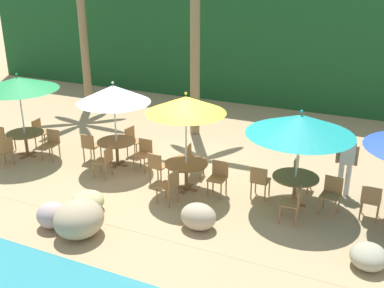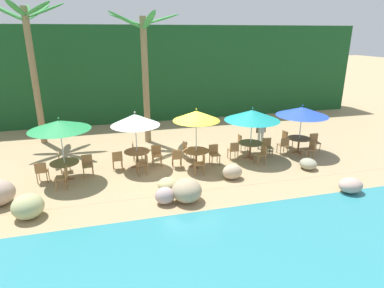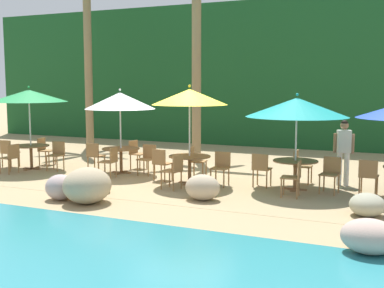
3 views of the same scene
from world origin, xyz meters
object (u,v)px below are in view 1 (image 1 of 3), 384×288
at_px(dining_table_teal, 295,181).
at_px(chair_teal_seaward, 332,192).
at_px(chair_white_right, 105,160).
at_px(waiter_in_white, 347,159).
at_px(chair_green_inland, 40,131).
at_px(dining_table_yellow, 186,168).
at_px(chair_yellow_seaward, 219,176).
at_px(chair_white_seaward, 144,152).
at_px(chair_green_seaward, 52,142).
at_px(chair_white_left, 90,145).
at_px(chair_green_right, 5,150).
at_px(chair_teal_left, 260,180).
at_px(chair_yellow_right, 170,185).
at_px(dining_table_green, 25,137).
at_px(chair_white_inland, 133,139).
at_px(umbrella_yellow, 186,105).
at_px(chair_yellow_left, 157,165).
at_px(umbrella_white, 113,94).
at_px(chair_blue_left, 371,200).
at_px(dining_table_white, 117,145).
at_px(chair_teal_inland, 300,171).
at_px(chair_green_left, 3,137).
at_px(chair_teal_right, 294,202).
at_px(chair_yellow_inland, 192,158).
at_px(umbrella_teal, 301,125).
at_px(umbrella_green, 18,83).
at_px(palm_tree_second, 195,4).

bearing_deg(dining_table_teal, chair_teal_seaward, -1.30).
bearing_deg(chair_white_right, waiter_in_white, 15.28).
height_order(chair_green_inland, dining_table_yellow, chair_green_inland).
relative_size(dining_table_yellow, chair_yellow_seaward, 1.26).
bearing_deg(chair_white_seaward, chair_green_seaward, -171.06).
bearing_deg(chair_white_left, chair_green_right, -147.36).
height_order(chair_green_right, chair_teal_left, same).
distance_m(chair_green_inland, chair_teal_seaward, 9.13).
bearing_deg(chair_green_seaward, chair_yellow_right, -13.10).
bearing_deg(dining_table_green, chair_white_inland, 26.13).
relative_size(umbrella_yellow, waiter_in_white, 1.53).
height_order(chair_white_inland, chair_teal_left, same).
bearing_deg(chair_yellow_left, chair_green_inland, 169.92).
xyz_separation_m(umbrella_white, chair_yellow_right, (2.45, -1.43, -1.61)).
distance_m(umbrella_white, chair_blue_left, 7.09).
bearing_deg(chair_yellow_left, dining_table_white, 160.81).
xyz_separation_m(chair_white_left, chair_teal_inland, (5.96, 0.77, 0.00)).
height_order(chair_green_left, chair_yellow_right, same).
height_order(chair_teal_inland, chair_teal_left, same).
bearing_deg(chair_teal_seaward, dining_table_white, 177.80).
distance_m(chair_green_right, chair_teal_right, 8.22).
distance_m(chair_white_seaward, chair_yellow_left, 1.00).
bearing_deg(chair_green_left, umbrella_white, 9.68).
bearing_deg(chair_yellow_seaward, chair_green_right, -171.44).
distance_m(chair_yellow_inland, chair_teal_inland, 2.87).
xyz_separation_m(chair_green_left, umbrella_yellow, (6.21, 0.06, 1.76)).
bearing_deg(chair_teal_seaward, chair_teal_left, -178.24).
height_order(dining_table_green, dining_table_white, same).
xyz_separation_m(chair_teal_inland, chair_teal_right, (0.23, -1.69, 0.00)).
bearing_deg(chair_white_inland, chair_green_right, -141.60).
xyz_separation_m(umbrella_yellow, chair_yellow_seaward, (0.85, 0.09, -1.76)).
xyz_separation_m(umbrella_teal, waiter_in_white, (1.00, 1.02, -1.06)).
bearing_deg(chair_teal_right, chair_green_left, 177.39).
distance_m(chair_white_inland, dining_table_yellow, 2.86).
xyz_separation_m(dining_table_yellow, chair_teal_inland, (2.64, 1.22, -0.10)).
height_order(umbrella_green, dining_table_green, umbrella_green).
relative_size(chair_green_seaward, chair_teal_left, 1.00).
bearing_deg(dining_table_white, chair_teal_right, -11.11).
xyz_separation_m(dining_table_green, chair_teal_right, (8.24, -0.49, -0.10)).
xyz_separation_m(chair_yellow_left, waiter_in_white, (4.57, 1.37, 0.47)).
bearing_deg(chair_white_inland, chair_yellow_left, -41.32).
bearing_deg(chair_yellow_seaward, chair_yellow_left, -177.31).
bearing_deg(dining_table_white, chair_teal_inland, 7.12).
bearing_deg(chair_yellow_inland, chair_teal_seaward, -7.34).
xyz_separation_m(umbrella_green, chair_green_right, (0.02, -0.85, -1.74)).
xyz_separation_m(umbrella_green, dining_table_yellow, (5.36, -0.01, -1.64)).
height_order(chair_green_right, palm_tree_second, palm_tree_second).
relative_size(chair_teal_left, chair_blue_left, 1.00).
height_order(chair_green_right, chair_white_inland, same).
bearing_deg(chair_white_left, waiter_in_white, 7.57).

